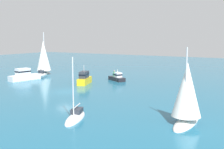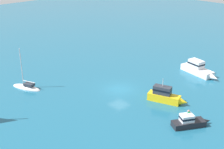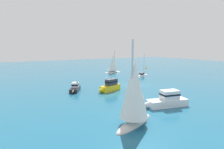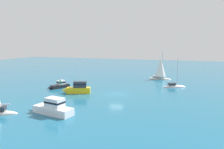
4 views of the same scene
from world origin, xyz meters
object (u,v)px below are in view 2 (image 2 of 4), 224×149
Objects in this scene: powerboat at (166,96)px; cabin_cruiser at (189,122)px; ketch at (27,88)px; launch at (198,69)px.

cabin_cruiser is (5.64, -2.96, -0.29)m from powerboat.
ketch is 23.91m from cabin_cruiser.
launch is 16.81m from cabin_cruiser.
ketch reaches higher than cabin_cruiser.
ketch reaches higher than powerboat.
ketch is (-16.82, -11.16, -0.79)m from powerboat.
cabin_cruiser is (22.46, 8.20, 0.50)m from ketch.
ketch is at bearing -165.64° from powerboat.
powerboat reaches higher than launch.
ketch is at bearing 139.95° from cabin_cruiser.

